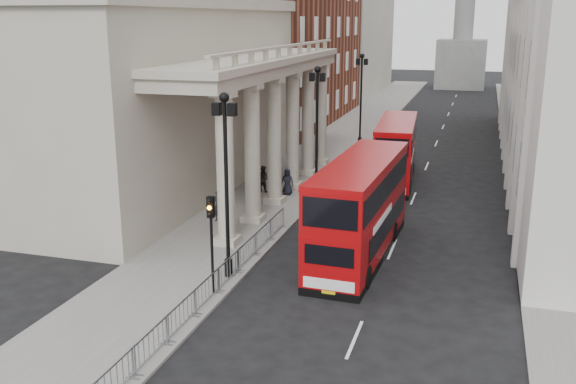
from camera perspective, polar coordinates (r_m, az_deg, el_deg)
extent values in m
plane|color=black|center=(26.03, -7.38, -11.04)|extent=(260.00, 260.00, 0.00)
cube|color=slate|center=(54.01, 2.69, 3.01)|extent=(6.00, 140.00, 0.12)
cube|color=slate|center=(52.59, 20.40, 1.72)|extent=(3.00, 140.00, 0.12)
cube|color=slate|center=(53.38, 5.76, 2.81)|extent=(0.20, 140.00, 0.14)
cube|color=#A39B88|center=(44.50, -10.62, 7.91)|extent=(9.00, 28.00, 12.00)
cube|color=maroon|center=(72.13, 0.46, 14.85)|extent=(9.00, 32.00, 22.00)
cube|color=#A39B88|center=(103.24, 5.63, 14.33)|extent=(9.00, 30.00, 20.00)
cube|color=#60605E|center=(113.51, 15.12, 10.93)|extent=(8.00, 8.00, 8.00)
cylinder|color=black|center=(29.39, -5.30, -6.71)|extent=(0.36, 0.36, 0.80)
cylinder|color=black|center=(28.25, -5.48, 0.08)|extent=(0.18, 0.18, 8.00)
sphere|color=black|center=(27.47, -5.70, 8.36)|extent=(0.44, 0.44, 0.44)
cube|color=black|center=(27.40, -4.99, 7.31)|extent=(0.35, 0.35, 0.55)
cube|color=black|center=(27.67, -6.35, 7.35)|extent=(0.35, 0.35, 0.55)
cylinder|color=black|center=(43.89, 2.52, 0.76)|extent=(0.36, 0.36, 0.80)
cylinder|color=black|center=(43.13, 2.58, 5.40)|extent=(0.18, 0.18, 8.00)
sphere|color=black|center=(42.63, 2.64, 10.84)|extent=(0.44, 0.44, 0.44)
cube|color=black|center=(42.59, 3.10, 10.15)|extent=(0.35, 0.35, 0.55)
cube|color=black|center=(42.76, 2.17, 10.18)|extent=(0.35, 0.35, 0.55)
cylinder|color=black|center=(59.17, 6.39, 4.46)|extent=(0.36, 0.36, 0.80)
cylinder|color=black|center=(58.61, 6.49, 7.92)|extent=(0.18, 0.18, 8.00)
sphere|color=black|center=(58.24, 6.61, 11.92)|extent=(0.44, 0.44, 0.44)
cube|color=black|center=(58.21, 6.94, 11.42)|extent=(0.35, 0.35, 0.55)
cube|color=black|center=(58.33, 6.25, 11.45)|extent=(0.35, 0.35, 0.55)
cylinder|color=black|center=(27.17, -6.76, -5.68)|extent=(0.12, 0.12, 3.40)
cube|color=black|center=(26.48, -6.90, -1.33)|extent=(0.28, 0.22, 0.90)
sphere|color=black|center=(26.29, -7.03, -0.78)|extent=(0.18, 0.18, 0.18)
sphere|color=orange|center=(26.37, -7.01, -1.41)|extent=(0.18, 0.18, 0.18)
sphere|color=black|center=(26.46, -6.99, -2.03)|extent=(0.18, 0.18, 0.18)
cube|color=gray|center=(21.25, -15.18, -15.90)|extent=(0.50, 2.30, 1.10)
cube|color=gray|center=(22.99, -12.05, -13.15)|extent=(0.50, 2.30, 1.10)
cube|color=gray|center=(24.83, -9.42, -10.77)|extent=(0.50, 2.30, 1.10)
cube|color=gray|center=(26.75, -7.20, -8.71)|extent=(0.50, 2.30, 1.10)
cube|color=gray|center=(28.73, -5.29, -6.92)|extent=(0.50, 2.30, 1.10)
cube|color=gray|center=(30.77, -3.65, -5.35)|extent=(0.50, 2.30, 1.10)
cube|color=gray|center=(32.85, -2.23, -3.98)|extent=(0.50, 2.30, 1.10)
cube|color=gray|center=(34.96, -0.97, -2.77)|extent=(0.50, 2.30, 1.10)
cube|color=#9F070A|center=(31.92, 6.39, -3.19)|extent=(3.14, 11.26, 2.12)
cube|color=#9F070A|center=(31.30, 6.51, 0.64)|extent=(3.14, 11.26, 1.86)
cube|color=#9F070A|center=(31.05, 6.56, 2.54)|extent=(3.19, 11.30, 0.27)
cube|color=black|center=(32.33, 6.32, -5.29)|extent=(3.16, 11.26, 0.37)
cube|color=black|center=(31.84, 6.40, -2.74)|extent=(3.11, 9.14, 1.06)
cube|color=black|center=(31.27, 6.51, 0.83)|extent=(3.18, 10.63, 1.17)
cube|color=white|center=(27.13, 3.64, -8.21)|extent=(2.23, 0.16, 0.48)
cube|color=yellow|center=(27.26, 3.62, -8.90)|extent=(0.59, 0.07, 0.14)
cylinder|color=black|center=(29.00, 2.25, -6.94)|extent=(0.39, 1.08, 1.06)
cylinder|color=black|center=(28.44, 6.91, -7.50)|extent=(0.39, 1.08, 1.06)
cylinder|color=black|center=(34.87, 5.40, -3.13)|extent=(0.39, 1.08, 1.06)
cylinder|color=black|center=(34.41, 9.28, -3.52)|extent=(0.39, 1.08, 1.06)
cube|color=#A5070A|center=(46.96, 9.53, 2.52)|extent=(3.14, 10.36, 1.95)
cube|color=#A5070A|center=(46.57, 9.64, 4.94)|extent=(3.14, 10.36, 1.70)
cube|color=#A5070A|center=(46.41, 9.69, 6.13)|extent=(3.18, 10.40, 0.24)
cube|color=black|center=(47.22, 9.47, 1.17)|extent=(3.16, 10.36, 0.34)
cube|color=black|center=(46.91, 9.54, 2.81)|extent=(3.06, 8.42, 0.97)
cube|color=black|center=(46.55, 9.64, 5.06)|extent=(3.16, 9.78, 1.07)
cube|color=white|center=(42.18, 9.06, 0.14)|extent=(2.04, 0.20, 0.44)
cube|color=yellow|center=(42.25, 9.04, -0.28)|extent=(0.54, 0.08, 0.13)
cylinder|color=black|center=(43.78, 7.76, 0.55)|extent=(0.38, 0.99, 0.97)
cylinder|color=black|center=(43.66, 10.63, 0.39)|extent=(0.38, 0.99, 0.97)
cylinder|color=black|center=(49.53, 8.39, 2.25)|extent=(0.38, 0.99, 0.97)
cylinder|color=black|center=(49.42, 10.93, 2.10)|extent=(0.38, 0.99, 0.97)
imported|color=black|center=(37.01, -6.20, -1.23)|extent=(0.68, 0.45, 1.84)
imported|color=black|center=(43.19, -2.25, 1.20)|extent=(0.99, 0.85, 1.79)
imported|color=black|center=(42.36, -0.06, 0.91)|extent=(0.88, 0.59, 1.76)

